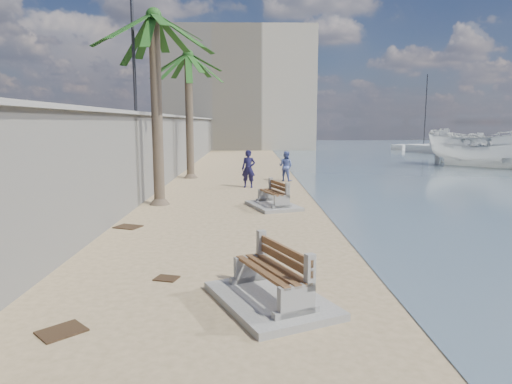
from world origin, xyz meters
name	(u,v)px	position (x,y,z in m)	size (l,w,h in m)	color
ground_plane	(299,349)	(0.00, 0.00, 0.00)	(140.00, 140.00, 0.00)	tan
seawall	(170,148)	(-5.20, 20.00, 1.75)	(0.45, 70.00, 3.50)	gray
wall_cap	(169,116)	(-5.20, 20.00, 3.55)	(0.80, 70.00, 0.12)	gray
end_building	(238,91)	(-2.00, 52.00, 7.00)	(18.00, 12.00, 14.00)	#B7AA93
bench_near	(271,280)	(-0.32, 1.67, 0.44)	(2.52, 2.90, 1.02)	gray
bench_far	(273,197)	(0.22, 10.94, 0.41)	(2.19, 2.64, 0.94)	gray
palm_mid	(154,18)	(-4.22, 11.64, 7.02)	(5.00, 5.00, 8.01)	brown
palm_back	(188,57)	(-4.08, 20.27, 6.83)	(5.00, 5.00, 7.83)	brown
streetlight	(133,31)	(-5.10, 12.00, 6.64)	(0.28, 0.28, 5.12)	#2D2D33
person_a	(248,166)	(-0.72, 16.31, 1.06)	(0.77, 0.52, 2.13)	#151334
person_b	(286,165)	(1.32, 18.80, 0.90)	(0.87, 0.68, 1.81)	#4E5DA2
boat_cruiser	(489,146)	(16.37, 26.16, 1.55)	(3.31, 3.41, 3.89)	silver
yacht_far	(440,150)	(18.96, 40.53, 0.35)	(7.79, 2.18, 1.50)	silver
sailboat_west	(424,147)	(20.15, 48.08, 0.30)	(8.11, 4.73, 8.81)	silver
debris_b	(62,331)	(-3.60, 0.59, 0.01)	(0.65, 0.52, 0.03)	#382616
debris_c	(128,227)	(-4.44, 7.71, 0.01)	(0.74, 0.59, 0.03)	#382616
debris_d	(167,278)	(-2.41, 2.99, 0.01)	(0.46, 0.37, 0.03)	#382616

